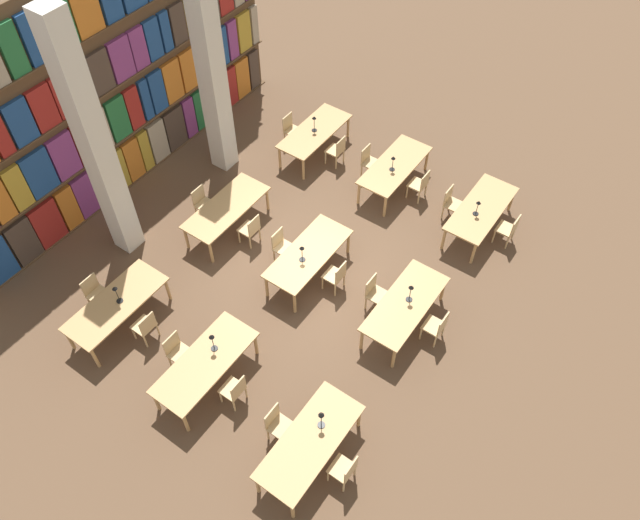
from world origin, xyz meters
TOP-DOWN VIEW (x-y plane):
  - ground_plane at (0.00, 0.00)m, footprint 40.00×40.00m
  - bookshelf_bank at (-0.02, 5.63)m, footprint 10.42×0.35m
  - pillar_left at (-1.74, 4.09)m, footprint 0.51×0.51m
  - pillar_center at (1.74, 4.09)m, footprint 0.51×0.51m
  - reading_table_0 at (-3.53, -2.52)m, footprint 2.25×0.93m
  - chair_0 at (-3.52, -3.26)m, footprint 0.42×0.40m
  - chair_1 at (-3.52, -1.77)m, footprint 0.42×0.40m
  - desk_lamp_0 at (-3.17, -2.51)m, footprint 0.14×0.14m
  - reading_table_1 at (0.03, -2.39)m, footprint 2.25×0.93m
  - chair_2 at (0.07, -3.14)m, footprint 0.42×0.40m
  - chair_3 at (0.07, -1.64)m, footprint 0.42×0.40m
  - desk_lamp_1 at (0.15, -2.41)m, footprint 0.14×0.14m
  - reading_table_2 at (3.45, -2.47)m, footprint 2.25×0.93m
  - chair_4 at (3.45, -3.22)m, footprint 0.42×0.40m
  - chair_5 at (3.45, -1.72)m, footprint 0.42×0.40m
  - desk_lamp_2 at (3.18, -2.44)m, footprint 0.14×0.14m
  - reading_table_3 at (-3.40, 0.08)m, footprint 2.25×0.93m
  - chair_6 at (-3.44, -0.67)m, footprint 0.42×0.40m
  - chair_7 at (-3.44, 0.83)m, footprint 0.42×0.40m
  - desk_lamp_3 at (-3.08, 0.12)m, footprint 0.14×0.14m
  - reading_table_4 at (-0.02, 0.05)m, footprint 2.25×0.93m
  - chair_8 at (-0.03, -0.70)m, footprint 0.42×0.40m
  - chair_9 at (-0.03, 0.80)m, footprint 0.42×0.40m
  - desk_lamp_4 at (-0.27, 0.04)m, footprint 0.14×0.14m
  - reading_table_5 at (3.56, -0.03)m, footprint 2.25×0.93m
  - chair_10 at (3.56, -0.78)m, footprint 0.42×0.40m
  - chair_11 at (3.56, 0.71)m, footprint 0.42×0.40m
  - desk_lamp_5 at (3.36, -0.07)m, footprint 0.14×0.14m
  - reading_table_6 at (-3.43, 2.53)m, footprint 2.25×0.93m
  - chair_12 at (-3.39, 1.78)m, footprint 0.42×0.40m
  - chair_13 at (-3.39, 3.27)m, footprint 0.42×0.40m
  - desk_lamp_6 at (-3.35, 2.48)m, footprint 0.14×0.14m
  - reading_table_7 at (0.00, 2.47)m, footprint 2.25×0.93m
  - chair_14 at (-0.04, 1.72)m, footprint 0.42×0.40m
  - chair_15 at (-0.04, 3.21)m, footprint 0.42×0.40m
  - reading_table_8 at (3.48, 2.39)m, footprint 2.25×0.93m
  - chair_16 at (3.43, 1.64)m, footprint 0.42×0.40m
  - chair_17 at (3.43, 3.14)m, footprint 0.42×0.40m
  - desk_lamp_7 at (3.48, 2.39)m, footprint 0.14×0.14m

SIDE VIEW (x-z plane):
  - ground_plane at x=0.00m, z-range 0.00..0.00m
  - chair_0 at x=-3.52m, z-range 0.03..0.89m
  - chair_1 at x=-3.52m, z-range 0.03..0.89m
  - chair_2 at x=0.07m, z-range 0.03..0.89m
  - chair_3 at x=0.07m, z-range 0.03..0.89m
  - chair_4 at x=3.45m, z-range 0.03..0.89m
  - chair_5 at x=3.45m, z-range 0.03..0.89m
  - chair_6 at x=-3.44m, z-range 0.03..0.89m
  - chair_7 at x=-3.44m, z-range 0.03..0.89m
  - chair_8 at x=-0.03m, z-range 0.03..0.89m
  - chair_9 at x=-0.03m, z-range 0.03..0.89m
  - chair_10 at x=3.56m, z-range 0.03..0.89m
  - chair_11 at x=3.56m, z-range 0.03..0.89m
  - chair_12 at x=-3.39m, z-range 0.03..0.89m
  - chair_13 at x=-3.39m, z-range 0.03..0.89m
  - chair_14 at x=-0.04m, z-range 0.03..0.89m
  - chair_15 at x=-0.04m, z-range 0.03..0.89m
  - chair_16 at x=3.43m, z-range 0.03..0.89m
  - chair_17 at x=3.43m, z-range 0.03..0.89m
  - reading_table_0 at x=-3.53m, z-range 0.29..1.02m
  - reading_table_1 at x=0.03m, z-range 0.29..1.02m
  - reading_table_2 at x=3.45m, z-range 0.29..1.02m
  - reading_table_3 at x=-3.40m, z-range 0.29..1.02m
  - reading_table_4 at x=-0.02m, z-range 0.29..1.02m
  - reading_table_5 at x=3.56m, z-range 0.29..1.02m
  - reading_table_6 at x=-3.43m, z-range 0.29..1.02m
  - reading_table_7 at x=0.00m, z-range 0.29..1.02m
  - reading_table_8 at x=3.48m, z-range 0.29..1.02m
  - desk_lamp_2 at x=3.18m, z-range 0.80..1.22m
  - desk_lamp_5 at x=3.36m, z-range 0.80..1.23m
  - desk_lamp_4 at x=-0.27m, z-range 0.81..1.26m
  - desk_lamp_7 at x=3.48m, z-range 0.81..1.27m
  - desk_lamp_0 at x=-3.17m, z-range 0.81..1.28m
  - desk_lamp_1 at x=0.15m, z-range 0.81..1.29m
  - desk_lamp_3 at x=-3.08m, z-range 0.81..1.29m
  - desk_lamp_6 at x=-3.35m, z-range 0.81..1.30m
  - bookshelf_bank at x=-0.02m, z-range -0.15..5.35m
  - pillar_left at x=-1.74m, z-range 0.00..6.00m
  - pillar_center at x=1.74m, z-range 0.00..6.00m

